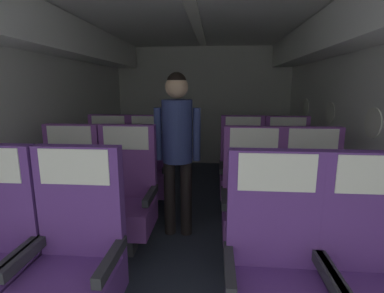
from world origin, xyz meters
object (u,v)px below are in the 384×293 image
at_px(seat_b_right_aisle, 311,206).
at_px(seat_c_left_window, 108,169).
at_px(flight_attendant, 177,139).
at_px(seat_c_right_aisle, 286,174).
at_px(seat_c_right_window, 242,172).
at_px(seat_b_right_window, 252,204).
at_px(seat_b_left_aisle, 126,199).
at_px(seat_a_right_window, 274,275).
at_px(seat_b_left_window, 70,198).
at_px(seat_a_right_aisle, 373,280).
at_px(seat_a_left_aisle, 74,263).
at_px(seat_c_left_aisle, 148,170).

distance_m(seat_b_right_aisle, seat_c_left_window, 2.24).
distance_m(seat_c_left_window, flight_attendant, 1.18).
distance_m(seat_b_right_aisle, seat_c_right_aisle, 0.90).
bearing_deg(seat_c_right_window, seat_b_right_window, -89.56).
distance_m(seat_b_left_aisle, flight_attendant, 0.71).
relative_size(seat_a_right_window, seat_b_left_window, 1.00).
bearing_deg(seat_b_left_window, seat_c_left_window, 89.68).
bearing_deg(seat_a_right_window, seat_c_right_window, 90.20).
xyz_separation_m(seat_a_right_aisle, seat_a_right_window, (-0.49, 0.00, 0.00)).
relative_size(seat_b_left_aisle, flight_attendant, 0.71).
xyz_separation_m(seat_a_left_aisle, seat_b_left_window, (-0.50, 0.90, 0.00)).
height_order(seat_b_right_aisle, seat_b_right_window, same).
bearing_deg(flight_attendant, seat_b_left_aisle, -121.94).
height_order(seat_a_left_aisle, seat_c_right_window, same).
xyz_separation_m(seat_a_right_window, seat_c_right_window, (-0.01, 1.84, 0.00)).
bearing_deg(seat_b_right_aisle, seat_c_right_window, 117.84).
relative_size(seat_c_left_window, seat_c_left_aisle, 1.00).
bearing_deg(seat_b_left_aisle, seat_c_right_aisle, 29.51).
bearing_deg(seat_b_right_window, seat_c_right_aisle, 61.53).
bearing_deg(seat_b_right_window, seat_b_right_aisle, 0.68).
xyz_separation_m(seat_b_left_aisle, seat_c_left_aisle, (-0.01, 0.89, 0.00)).
height_order(seat_b_right_window, flight_attendant, flight_attendant).
xyz_separation_m(seat_b_right_aisle, seat_b_right_window, (-0.48, -0.01, 0.00)).
bearing_deg(seat_c_left_window, seat_c_right_window, 0.69).
distance_m(seat_a_right_aisle, seat_b_left_aisle, 1.83).
distance_m(seat_c_left_window, seat_c_right_aisle, 2.07).
relative_size(seat_c_left_aisle, seat_c_right_window, 1.00).
xyz_separation_m(seat_b_right_aisle, flight_attendant, (-1.14, 0.31, 0.49)).
height_order(seat_c_left_window, seat_c_right_window, same).
relative_size(seat_a_right_aisle, seat_b_left_window, 1.00).
xyz_separation_m(seat_a_right_aisle, seat_b_right_aisle, (-0.01, 0.92, 0.00)).
relative_size(seat_a_right_window, seat_b_left_aisle, 1.00).
bearing_deg(seat_a_right_aisle, seat_b_left_aisle, 149.35).
xyz_separation_m(seat_a_right_window, seat_c_right_aisle, (0.49, 1.82, 0.00)).
bearing_deg(seat_c_right_aisle, seat_b_left_window, -156.45).
height_order(seat_a_right_aisle, seat_b_right_aisle, same).
distance_m(seat_c_left_aisle, flight_attendant, 0.87).
xyz_separation_m(seat_b_left_aisle, seat_b_right_aisle, (1.56, -0.01, 0.00)).
height_order(seat_a_right_window, seat_c_left_aisle, same).
bearing_deg(seat_a_right_window, flight_attendant, 118.35).
height_order(seat_c_right_window, flight_attendant, flight_attendant).
bearing_deg(seat_c_right_window, seat_b_left_window, -149.71).
distance_m(seat_a_right_window, seat_c_left_window, 2.41).
height_order(seat_a_left_aisle, seat_a_right_window, same).
distance_m(seat_a_right_window, seat_b_left_aisle, 1.43).
height_order(seat_a_right_window, seat_c_left_window, same).
bearing_deg(seat_b_right_window, seat_b_left_aisle, 179.34).
bearing_deg(seat_c_right_window, seat_a_right_aisle, -74.94).
height_order(seat_a_right_window, seat_b_right_aisle, same).
bearing_deg(seat_b_left_window, seat_b_left_aisle, 1.42).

